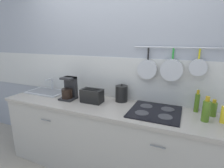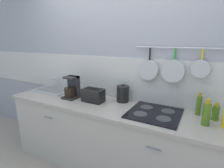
# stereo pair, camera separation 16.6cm
# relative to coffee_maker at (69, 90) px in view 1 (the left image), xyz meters

# --- Properties ---
(wall_back) EXTENTS (7.20, 0.15, 2.60)m
(wall_back) POSITION_rel_coffee_maker_xyz_m (0.55, 0.32, 0.27)
(wall_back) COLOR #999EA8
(wall_back) RESTS_ON ground_plane
(cabinet_base) EXTENTS (2.65, 0.59, 0.85)m
(cabinet_base) POSITION_rel_coffee_maker_xyz_m (0.54, -0.03, -0.58)
(cabinet_base) COLOR #B7B2A8
(cabinet_base) RESTS_ON ground_plane
(countertop) EXTENTS (2.69, 0.62, 0.03)m
(countertop) POSITION_rel_coffee_maker_xyz_m (0.54, -0.03, -0.14)
(countertop) COLOR #A59E93
(countertop) RESTS_ON cabinet_base
(sink_basin) EXTENTS (0.56, 0.33, 0.19)m
(sink_basin) POSITION_rel_coffee_maker_xyz_m (-0.48, 0.10, -0.10)
(sink_basin) COLOR #B7BABF
(sink_basin) RESTS_ON countertop
(coffee_maker) EXTENTS (0.18, 0.19, 0.29)m
(coffee_maker) POSITION_rel_coffee_maker_xyz_m (0.00, 0.00, 0.00)
(coffee_maker) COLOR #262628
(coffee_maker) RESTS_ON countertop
(toaster) EXTENTS (0.28, 0.16, 0.17)m
(toaster) POSITION_rel_coffee_maker_xyz_m (0.34, 0.01, -0.04)
(toaster) COLOR black
(toaster) RESTS_ON countertop
(kettle) EXTENTS (0.15, 0.15, 0.22)m
(kettle) POSITION_rel_coffee_maker_xyz_m (0.66, 0.18, -0.02)
(kettle) COLOR black
(kettle) RESTS_ON countertop
(cooktop) EXTENTS (0.52, 0.52, 0.01)m
(cooktop) POSITION_rel_coffee_maker_xyz_m (1.11, 0.01, -0.11)
(cooktop) COLOR black
(cooktop) RESTS_ON countertop
(bottle_olive_oil) EXTENTS (0.05, 0.05, 0.24)m
(bottle_olive_oil) POSITION_rel_coffee_maker_xyz_m (1.51, 0.20, -0.01)
(bottle_olive_oil) COLOR #4C721E
(bottle_olive_oil) RESTS_ON countertop
(bottle_cooking_wine) EXTENTS (0.07, 0.07, 0.24)m
(bottle_cooking_wine) POSITION_rel_coffee_maker_xyz_m (1.58, -0.02, -0.01)
(bottle_cooking_wine) COLOR #4C721E
(bottle_cooking_wine) RESTS_ON countertop
(bottle_vinegar) EXTENTS (0.06, 0.06, 0.18)m
(bottle_vinegar) POSITION_rel_coffee_maker_xyz_m (1.66, 0.14, -0.04)
(bottle_vinegar) COLOR #4C721E
(bottle_vinegar) RESTS_ON countertop
(bottle_sesame_oil) EXTENTS (0.05, 0.05, 0.20)m
(bottle_sesame_oil) POSITION_rel_coffee_maker_xyz_m (1.73, 0.01, -0.03)
(bottle_sesame_oil) COLOR yellow
(bottle_sesame_oil) RESTS_ON countertop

